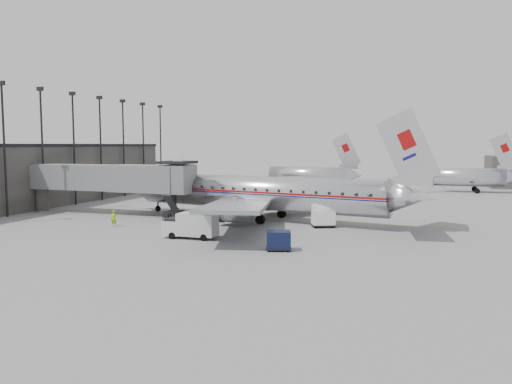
% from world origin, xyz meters
% --- Properties ---
extents(ground, '(160.00, 160.00, 0.00)m').
position_xyz_m(ground, '(0.00, 0.00, 0.00)').
color(ground, slate).
rests_on(ground, ground).
extents(terminal, '(12.00, 46.00, 8.00)m').
position_xyz_m(terminal, '(-34.00, 10.00, 4.00)').
color(terminal, '#33312E').
rests_on(terminal, ground).
extents(apron_line, '(60.00, 0.15, 0.01)m').
position_xyz_m(apron_line, '(3.00, 6.00, 0.01)').
color(apron_line, gold).
rests_on(apron_line, ground).
extents(jet_bridge, '(21.00, 6.20, 7.10)m').
position_xyz_m(jet_bridge, '(-16.66, 3.67, 4.18)').
color(jet_bridge, '#5C5F61').
rests_on(jet_bridge, ground).
extents(floodlight_masts, '(0.90, 42.25, 15.25)m').
position_xyz_m(floodlight_masts, '(-27.50, 13.00, 8.36)').
color(floodlight_masts, black).
rests_on(floodlight_masts, ground).
extents(distant_aircraft_near, '(16.39, 3.20, 10.26)m').
position_xyz_m(distant_aircraft_near, '(-1.79, 42.00, 2.73)').
color(distant_aircraft_near, silver).
rests_on(distant_aircraft_near, ground).
extents(distant_aircraft_mid, '(16.39, 3.20, 10.26)m').
position_xyz_m(distant_aircraft_mid, '(24.21, 46.00, 2.73)').
color(distant_aircraft_mid, silver).
rests_on(distant_aircraft_mid, ground).
extents(airliner, '(36.53, 33.54, 11.66)m').
position_xyz_m(airliner, '(0.72, 4.67, 2.93)').
color(airliner, silver).
rests_on(airliner, ground).
extents(service_van, '(4.78, 1.99, 2.23)m').
position_xyz_m(service_van, '(-1.98, -7.45, 1.17)').
color(service_van, '#BABABC').
rests_on(service_van, ground).
extents(baggage_cart_navy, '(2.27, 1.95, 1.52)m').
position_xyz_m(baggage_cart_navy, '(6.69, -10.00, 0.81)').
color(baggage_cart_navy, '#0C1432').
rests_on(baggage_cart_navy, ground).
extents(baggage_cart_white, '(2.75, 2.46, 1.77)m').
position_xyz_m(baggage_cart_white, '(8.00, 2.00, 0.94)').
color(baggage_cart_white, white).
rests_on(baggage_cart_white, ground).
extents(ramp_worker, '(0.67, 0.50, 1.65)m').
position_xyz_m(ramp_worker, '(-12.00, -4.18, 0.82)').
color(ramp_worker, '#92BA15').
rests_on(ramp_worker, ground).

